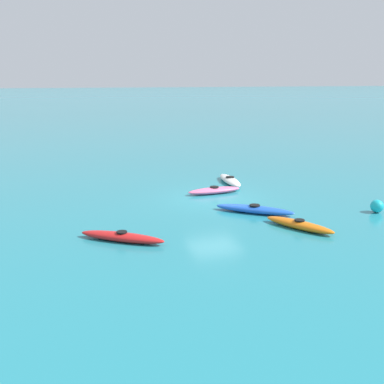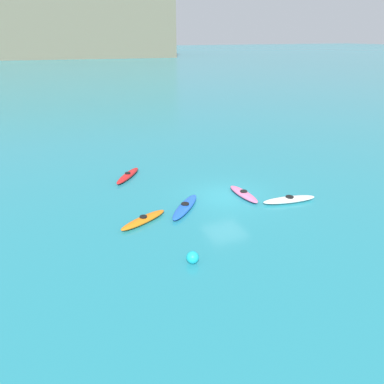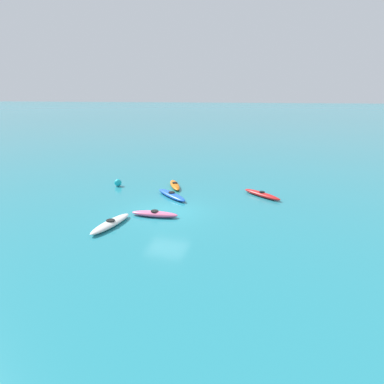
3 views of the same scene
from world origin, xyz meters
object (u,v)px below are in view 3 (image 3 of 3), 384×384
kayak_orange (175,185)px  buoy_cyan (118,183)px  kayak_red (262,194)px  kayak_pink (155,214)px  kayak_white (111,223)px  kayak_blue (172,195)px

kayak_orange → buoy_cyan: size_ratio=5.25×
kayak_red → kayak_pink: same height
kayak_white → kayak_pink: same height
kayak_red → kayak_pink: bearing=-45.5°
kayak_white → kayak_blue: same height
kayak_orange → kayak_white: (8.64, -0.87, 0.00)m
kayak_pink → kayak_blue: bearing=-175.9°
kayak_red → kayak_pink: 8.23m
kayak_white → kayak_orange: bearing=174.2°
kayak_pink → buoy_cyan: 7.76m
kayak_blue → kayak_white: bearing=-13.9°
kayak_orange → buoy_cyan: buoy_cyan is taller
kayak_orange → buoy_cyan: 4.52m
kayak_orange → kayak_white: size_ratio=0.87×
kayak_pink → kayak_red: bearing=134.5°
kayak_red → buoy_cyan: bearing=-89.3°
kayak_white → kayak_red: (-7.84, 7.64, -0.00)m
kayak_blue → kayak_pink: size_ratio=1.07×
kayak_red → kayak_pink: size_ratio=1.03×
kayak_pink → buoy_cyan: buoy_cyan is taller
kayak_blue → buoy_cyan: bearing=-108.4°
kayak_red → buoy_cyan: 11.19m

